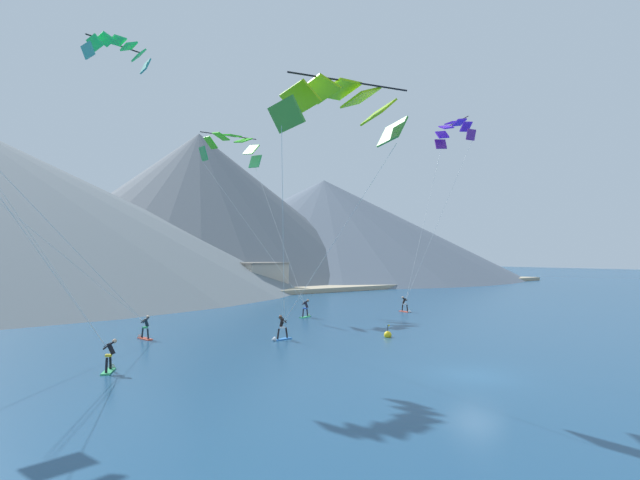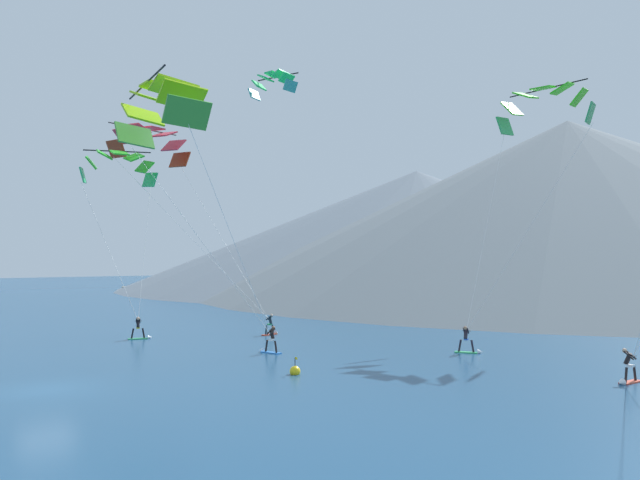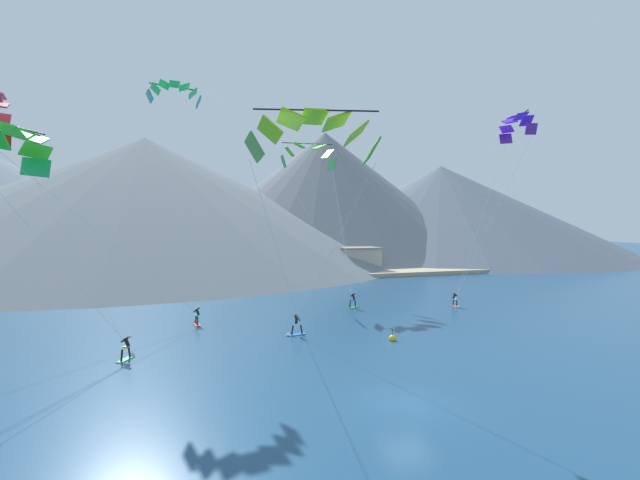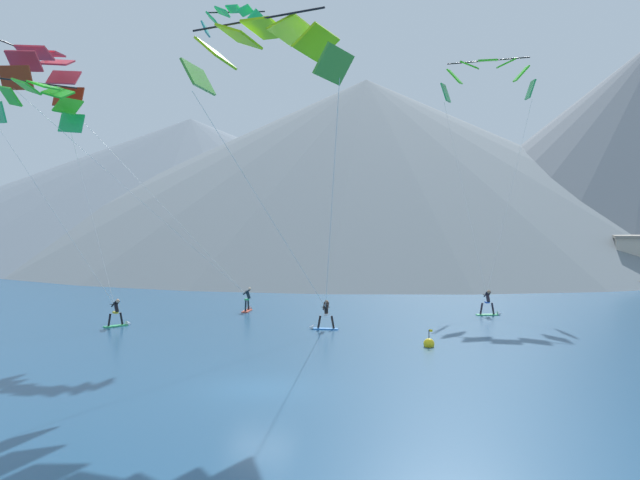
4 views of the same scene
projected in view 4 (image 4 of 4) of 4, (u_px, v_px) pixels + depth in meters
The scene contains 17 objects.
ground_plane at pixel (261, 388), 27.30m from camera, with size 400.00×400.00×0.00m, color navy.
kitesurfer_near_trail at pixel (248, 303), 49.99m from camera, with size 0.69×1.78×1.76m.
kitesurfer_mid_center at pixel (323, 320), 41.76m from camera, with size 1.78×0.68×1.79m.
kitesurfer_far_left at pixel (119, 317), 42.93m from camera, with size 1.15×1.73×1.77m.
kitesurfer_far_right at pixel (490, 307), 47.75m from camera, with size 1.75×1.09×1.81m.
parafoil_kite_near_trail at pixel (45, 70), 51.02m from camera, with size 16.24×8.44×17.15m.
parafoil_kite_mid_center at pixel (265, 48), 34.40m from camera, with size 8.51×9.15×14.61m.
parafoil_kite_far_left at pixel (40, 101), 45.55m from camera, with size 8.00×6.42×13.97m.
parafoil_kite_far_right at pixel (488, 75), 60.02m from camera, with size 7.83×14.42×18.62m.
parafoil_kite_distant_high_outer at pixel (234, 17), 51.22m from camera, with size 4.77×2.20×1.98m.
race_marker_buoy at pixel (429, 344), 36.08m from camera, with size 0.56×0.56×1.02m.
shoreline_strip at pixel (447, 276), 76.32m from camera, with size 180.00×10.00×0.70m, color tan.
shore_building_promenade_mid at pixel (251, 243), 84.44m from camera, with size 6.68×4.45×7.00m.
shore_building_quay_east at pixel (142, 250), 90.26m from camera, with size 6.49×6.98×4.86m.
shore_building_quay_west at pixel (345, 247), 84.80m from camera, with size 5.65×6.86×6.10m.
mountain_peak_west_ridge at pixel (191, 185), 138.50m from camera, with size 127.25×127.25×25.80m.
mountain_peak_far_spur at pixel (366, 168), 124.17m from camera, with size 128.49×128.49×30.59m.
Camera 4 is at (10.53, -25.08, 6.55)m, focal length 40.00 mm.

